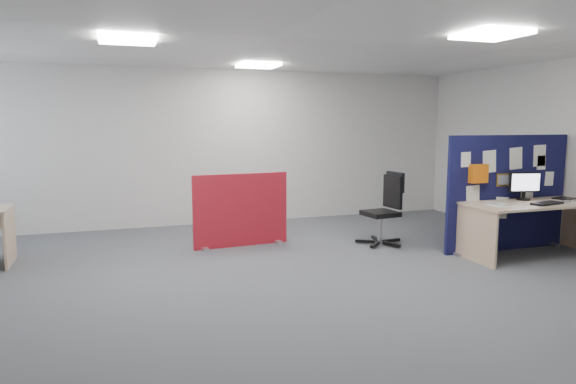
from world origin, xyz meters
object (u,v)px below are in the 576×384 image
object	(u,v)px
navy_divider	(506,193)
main_desk	(531,214)
office_chair	(387,204)
monitor_main	(524,185)
red_divider	(241,211)

from	to	relation	value
navy_divider	main_desk	xyz separation A→B (m)	(0.12, -0.35, -0.25)
main_desk	office_chair	world-z (taller)	office_chair
main_desk	monitor_main	bearing A→B (deg)	85.06
navy_divider	main_desk	size ratio (longest dim) A/B	1.03
navy_divider	office_chair	bearing A→B (deg)	148.69
main_desk	monitor_main	world-z (taller)	monitor_main
main_desk	office_chair	size ratio (longest dim) A/B	1.82
navy_divider	office_chair	distance (m)	1.65
main_desk	office_chair	bearing A→B (deg)	141.55
main_desk	red_divider	xyz separation A→B (m)	(-3.57, 1.75, -0.05)
red_divider	office_chair	xyz separation A→B (m)	(2.06, -0.55, 0.08)
navy_divider	office_chair	size ratio (longest dim) A/B	1.88
monitor_main	office_chair	size ratio (longest dim) A/B	0.41
monitor_main	office_chair	xyz separation A→B (m)	(-1.53, 1.03, -0.35)
main_desk	office_chair	xyz separation A→B (m)	(-1.51, 1.20, 0.03)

